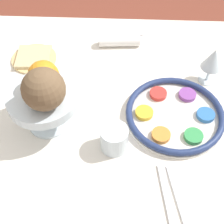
# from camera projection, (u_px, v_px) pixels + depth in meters

# --- Properties ---
(ground_plane) EXTENTS (8.00, 8.00, 0.00)m
(ground_plane) POSITION_uv_depth(u_px,v_px,m) (129.00, 201.00, 1.54)
(ground_plane) COLOR brown
(dining_table) EXTENTS (1.44, 0.98, 0.71)m
(dining_table) POSITION_uv_depth(u_px,v_px,m) (133.00, 165.00, 1.27)
(dining_table) COLOR silver
(dining_table) RESTS_ON ground_plane
(seder_plate) EXTENTS (0.30, 0.30, 0.03)m
(seder_plate) POSITION_uv_depth(u_px,v_px,m) (175.00, 114.00, 0.96)
(seder_plate) COLOR silver
(seder_plate) RESTS_ON dining_table
(wine_glass) EXTENTS (0.07, 0.07, 0.13)m
(wine_glass) POSITION_uv_depth(u_px,v_px,m) (213.00, 60.00, 1.00)
(wine_glass) COLOR silver
(wine_glass) RESTS_ON dining_table
(fruit_stand) EXTENTS (0.20, 0.20, 0.13)m
(fruit_stand) POSITION_uv_depth(u_px,v_px,m) (43.00, 101.00, 0.88)
(fruit_stand) COLOR silver
(fruit_stand) RESTS_ON dining_table
(orange_fruit) EXTENTS (0.09, 0.09, 0.09)m
(orange_fruit) POSITION_uv_depth(u_px,v_px,m) (44.00, 76.00, 0.84)
(orange_fruit) COLOR orange
(orange_fruit) RESTS_ON fruit_stand
(coconut) EXTENTS (0.11, 0.11, 0.11)m
(coconut) POSITION_uv_depth(u_px,v_px,m) (44.00, 89.00, 0.79)
(coconut) COLOR brown
(coconut) RESTS_ON fruit_stand
(bread_plate) EXTENTS (0.16, 0.16, 0.02)m
(bread_plate) POSITION_uv_depth(u_px,v_px,m) (34.00, 58.00, 1.14)
(bread_plate) COLOR tan
(bread_plate) RESTS_ON dining_table
(napkin_roll) EXTENTS (0.16, 0.05, 0.04)m
(napkin_roll) POSITION_uv_depth(u_px,v_px,m) (119.00, 41.00, 1.18)
(napkin_roll) COLOR white
(napkin_roll) RESTS_ON dining_table
(cup_far) EXTENTS (0.08, 0.08, 0.08)m
(cup_far) POSITION_uv_depth(u_px,v_px,m) (114.00, 139.00, 0.88)
(cup_far) COLOR silver
(cup_far) RESTS_ON dining_table
(fork_left) EXTENTS (0.06, 0.20, 0.01)m
(fork_left) POSITION_uv_depth(u_px,v_px,m) (180.00, 199.00, 0.80)
(fork_left) COLOR silver
(fork_left) RESTS_ON dining_table
(fork_right) EXTENTS (0.05, 0.20, 0.01)m
(fork_right) POSITION_uv_depth(u_px,v_px,m) (168.00, 199.00, 0.80)
(fork_right) COLOR silver
(fork_right) RESTS_ON dining_table
(spoon) EXTENTS (0.17, 0.09, 0.01)m
(spoon) POSITION_uv_depth(u_px,v_px,m) (121.00, 38.00, 1.22)
(spoon) COLOR silver
(spoon) RESTS_ON dining_table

